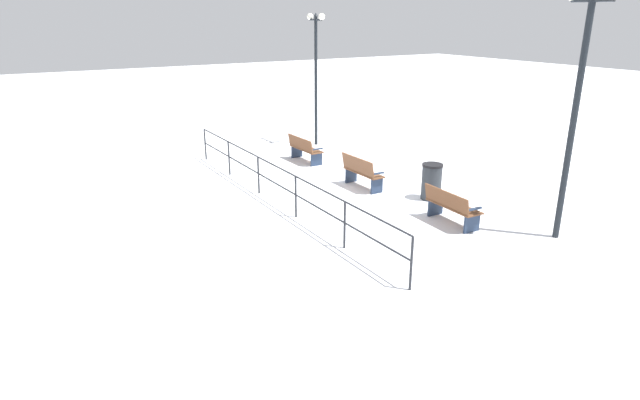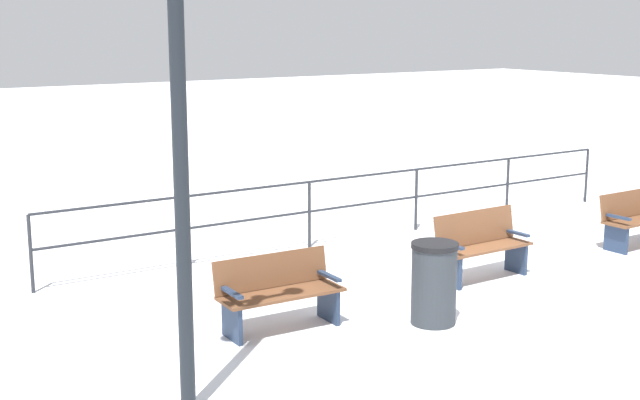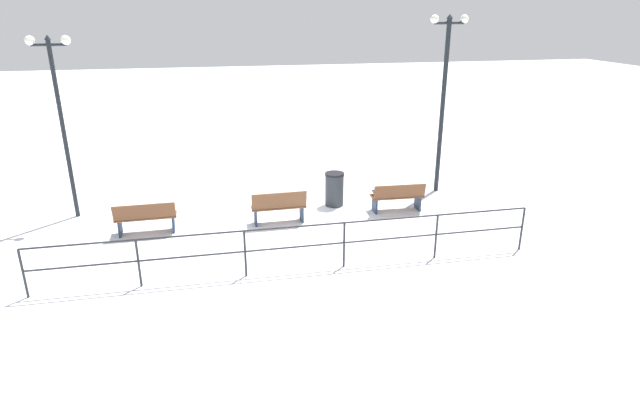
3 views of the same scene
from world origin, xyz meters
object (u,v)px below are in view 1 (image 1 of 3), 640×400
bench_second (362,172)px  bench_nearest (451,206)px  bench_third (304,149)px  lamppost_near (578,89)px  trash_bin (432,181)px  lamppost_middle (316,60)px

bench_second → bench_nearest: bearing=-87.3°
bench_third → lamppost_near: 9.14m
bench_nearest → trash_bin: bearing=64.7°
lamppost_near → lamppost_middle: 10.53m
bench_second → lamppost_near: lamppost_near is taller
bench_second → bench_third: bench_second is taller
lamppost_near → trash_bin: size_ratio=5.35×
bench_second → lamppost_near: size_ratio=0.28×
bench_third → bench_nearest: bearing=-89.5°
bench_nearest → bench_second: size_ratio=1.02×
trash_bin → lamppost_middle: bearing=85.0°
bench_nearest → lamppost_near: 3.67m
bench_nearest → bench_third: bench_third is taller
bench_second → lamppost_near: (1.67, -5.17, 2.79)m
lamppost_near → lamppost_middle: lamppost_near is taller
bench_third → lamppost_near: (1.64, -8.53, 2.82)m
bench_nearest → trash_bin: trash_bin is taller
trash_bin → bench_nearest: bearing=-117.6°
lamppost_middle → trash_bin: lamppost_middle is taller
lamppost_near → trash_bin: 4.46m
bench_nearest → lamppost_middle: (1.46, 8.71, 2.71)m
bench_nearest → bench_second: (-0.21, 3.36, 0.04)m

